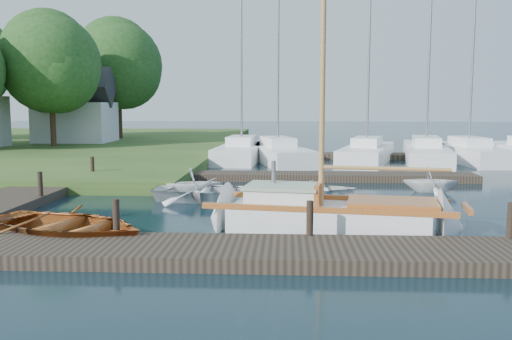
{
  "coord_description": "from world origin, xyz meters",
  "views": [
    {
      "loc": [
        0.95,
        -17.85,
        3.35
      ],
      "look_at": [
        0.0,
        0.0,
        1.2
      ],
      "focal_mm": 40.0,
      "sensor_mm": 36.0,
      "label": 1
    }
  ],
  "objects_px": {
    "tender_a": "(212,189)",
    "marina_boat_0": "(242,151)",
    "mooring_post_5": "(92,166)",
    "sailboat": "(335,219)",
    "tender_b": "(194,180)",
    "tree_7": "(119,64)",
    "mooring_post_4": "(40,184)",
    "marina_boat_4": "(469,152)",
    "marina_boat_1": "(278,152)",
    "marina_boat_2": "(367,152)",
    "dinghy": "(65,221)",
    "house_c": "(76,112)",
    "mooring_post_3": "(511,220)",
    "mooring_post_2": "(310,218)",
    "marina_boat_3": "(426,151)",
    "mooring_post_1": "(116,216)",
    "tender_c": "(313,187)",
    "tree_3": "(51,62)",
    "tender_d": "(431,178)"
  },
  "relations": [
    {
      "from": "tree_7",
      "to": "marina_boat_3",
      "type": "bearing_deg",
      "value": -29.12
    },
    {
      "from": "mooring_post_4",
      "to": "tree_7",
      "type": "xyz_separation_m",
      "value": [
        -5.0,
        26.05,
        5.5
      ]
    },
    {
      "from": "mooring_post_5",
      "to": "dinghy",
      "type": "bearing_deg",
      "value": -74.88
    },
    {
      "from": "mooring_post_5",
      "to": "house_c",
      "type": "bearing_deg",
      "value": 112.38
    },
    {
      "from": "tender_a",
      "to": "marina_boat_2",
      "type": "height_order",
      "value": "marina_boat_2"
    },
    {
      "from": "tender_d",
      "to": "tree_3",
      "type": "height_order",
      "value": "tree_3"
    },
    {
      "from": "mooring_post_1",
      "to": "tender_c",
      "type": "xyz_separation_m",
      "value": [
        4.92,
        7.27,
        -0.38
      ]
    },
    {
      "from": "dinghy",
      "to": "mooring_post_1",
      "type": "bearing_deg",
      "value": -87.27
    },
    {
      "from": "mooring_post_4",
      "to": "sailboat",
      "type": "relative_size",
      "value": 0.08
    },
    {
      "from": "mooring_post_1",
      "to": "sailboat",
      "type": "bearing_deg",
      "value": 17.92
    },
    {
      "from": "dinghy",
      "to": "house_c",
      "type": "relative_size",
      "value": 0.83
    },
    {
      "from": "tree_3",
      "to": "dinghy",
      "type": "bearing_deg",
      "value": -67.02
    },
    {
      "from": "mooring_post_2",
      "to": "marina_boat_3",
      "type": "height_order",
      "value": "marina_boat_3"
    },
    {
      "from": "sailboat",
      "to": "tree_7",
      "type": "distance_m",
      "value": 33.14
    },
    {
      "from": "mooring_post_4",
      "to": "dinghy",
      "type": "xyz_separation_m",
      "value": [
        2.57,
        -4.51,
        -0.25
      ]
    },
    {
      "from": "sailboat",
      "to": "marina_boat_0",
      "type": "xyz_separation_m",
      "value": [
        -3.8,
        17.75,
        0.23
      ]
    },
    {
      "from": "marina_boat_0",
      "to": "tree_7",
      "type": "relative_size",
      "value": 1.18
    },
    {
      "from": "mooring_post_4",
      "to": "sailboat",
      "type": "bearing_deg",
      "value": -19.77
    },
    {
      "from": "tree_3",
      "to": "marina_boat_3",
      "type": "bearing_deg",
      "value": -8.94
    },
    {
      "from": "dinghy",
      "to": "tree_7",
      "type": "relative_size",
      "value": 0.47
    },
    {
      "from": "marina_boat_0",
      "to": "house_c",
      "type": "height_order",
      "value": "marina_boat_0"
    },
    {
      "from": "mooring_post_4",
      "to": "tender_a",
      "type": "bearing_deg",
      "value": 12.39
    },
    {
      "from": "tender_c",
      "to": "marina_boat_2",
      "type": "relative_size",
      "value": 0.3
    },
    {
      "from": "marina_boat_0",
      "to": "marina_boat_1",
      "type": "xyz_separation_m",
      "value": [
        2.07,
        -0.83,
        -0.01
      ]
    },
    {
      "from": "marina_boat_3",
      "to": "mooring_post_5",
      "type": "bearing_deg",
      "value": 130.83
    },
    {
      "from": "tender_a",
      "to": "marina_boat_0",
      "type": "distance_m",
      "value": 13.25
    },
    {
      "from": "tender_b",
      "to": "marina_boat_1",
      "type": "xyz_separation_m",
      "value": [
        2.83,
        11.37,
        0.02
      ]
    },
    {
      "from": "mooring_post_4",
      "to": "marina_boat_4",
      "type": "relative_size",
      "value": 0.07
    },
    {
      "from": "mooring_post_3",
      "to": "house_c",
      "type": "bearing_deg",
      "value": 126.53
    },
    {
      "from": "marina_boat_4",
      "to": "house_c",
      "type": "height_order",
      "value": "marina_boat_4"
    },
    {
      "from": "mooring_post_2",
      "to": "tree_7",
      "type": "xyz_separation_m",
      "value": [
        -13.5,
        31.05,
        5.5
      ]
    },
    {
      "from": "mooring_post_5",
      "to": "sailboat",
      "type": "xyz_separation_m",
      "value": [
        9.22,
        -8.31,
        -0.36
      ]
    },
    {
      "from": "dinghy",
      "to": "tender_d",
      "type": "bearing_deg",
      "value": -31.94
    },
    {
      "from": "marina_boat_0",
      "to": "tender_a",
      "type": "bearing_deg",
      "value": -175.39
    },
    {
      "from": "mooring_post_3",
      "to": "tender_b",
      "type": "distance_m",
      "value": 11.05
    },
    {
      "from": "dinghy",
      "to": "marina_boat_2",
      "type": "distance_m",
      "value": 20.85
    },
    {
      "from": "marina_boat_2",
      "to": "marina_boat_4",
      "type": "xyz_separation_m",
      "value": [
        5.69,
        0.47,
        0.01
      ]
    },
    {
      "from": "tender_a",
      "to": "marina_boat_2",
      "type": "xyz_separation_m",
      "value": [
        6.99,
        12.67,
        0.16
      ]
    },
    {
      "from": "mooring_post_2",
      "to": "house_c",
      "type": "height_order",
      "value": "house_c"
    },
    {
      "from": "tender_b",
      "to": "mooring_post_3",
      "type": "bearing_deg",
      "value": -144.14
    },
    {
      "from": "tender_b",
      "to": "tree_7",
      "type": "distance_m",
      "value": 26.31
    },
    {
      "from": "house_c",
      "to": "tender_b",
      "type": "bearing_deg",
      "value": -59.47
    },
    {
      "from": "mooring_post_1",
      "to": "mooring_post_4",
      "type": "height_order",
      "value": "same"
    },
    {
      "from": "mooring_post_1",
      "to": "mooring_post_2",
      "type": "bearing_deg",
      "value": 0.0
    },
    {
      "from": "tender_d",
      "to": "marina_boat_2",
      "type": "distance_m",
      "value": 10.44
    },
    {
      "from": "mooring_post_5",
      "to": "sailboat",
      "type": "bearing_deg",
      "value": -42.05
    },
    {
      "from": "dinghy",
      "to": "marina_boat_3",
      "type": "relative_size",
      "value": 0.39
    },
    {
      "from": "mooring_post_2",
      "to": "tender_d",
      "type": "relative_size",
      "value": 0.4
    },
    {
      "from": "marina_boat_1",
      "to": "marina_boat_3",
      "type": "distance_m",
      "value": 8.35
    },
    {
      "from": "mooring_post_5",
      "to": "marina_boat_3",
      "type": "bearing_deg",
      "value": 30.94
    }
  ]
}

